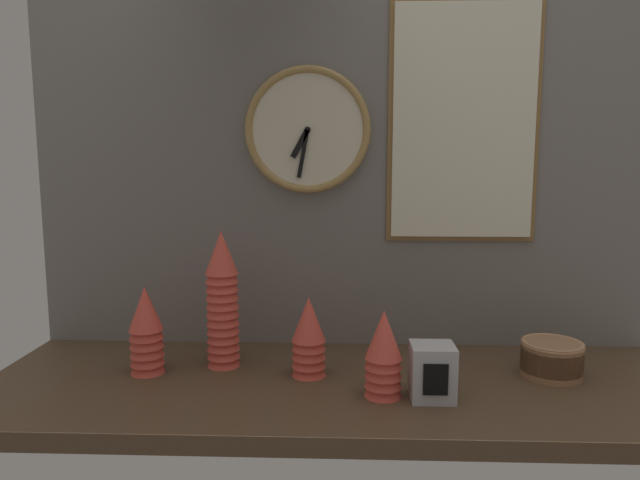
{
  "coord_description": "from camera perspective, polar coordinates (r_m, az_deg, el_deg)",
  "views": [
    {
      "loc": [
        0.0,
        -1.24,
        0.49
      ],
      "look_at": [
        -0.05,
        0.04,
        0.31
      ],
      "focal_mm": 32.0,
      "sensor_mm": 36.0,
      "label": 1
    }
  ],
  "objects": [
    {
      "name": "cup_stack_center",
      "position": [
        1.32,
        -1.19,
        -9.61
      ],
      "size": [
        0.08,
        0.08,
        0.19
      ],
      "color": "#DB4C3D",
      "rests_on": "ground_plane"
    },
    {
      "name": "cup_stack_center_left",
      "position": [
        1.38,
        -9.78,
        -5.85
      ],
      "size": [
        0.08,
        0.08,
        0.33
      ],
      "color": "#DB4C3D",
      "rests_on": "ground_plane"
    },
    {
      "name": "wall_clock",
      "position": [
        1.48,
        -1.3,
        10.93
      ],
      "size": [
        0.32,
        0.03,
        0.32
      ],
      "color": "beige"
    },
    {
      "name": "ground_plane",
      "position": [
        1.34,
        1.99,
        -14.47
      ],
      "size": [
        1.6,
        0.56,
        0.04
      ],
      "primitive_type": "cube",
      "color": "#4C3826"
    },
    {
      "name": "cup_stack_left",
      "position": [
        1.39,
        -17.03,
        -8.59
      ],
      "size": [
        0.08,
        0.08,
        0.21
      ],
      "color": "#DB4C3D",
      "rests_on": "ground_plane"
    },
    {
      "name": "menu_board",
      "position": [
        1.51,
        14.12,
        11.37
      ],
      "size": [
        0.38,
        0.01,
        0.61
      ],
      "color": "olive"
    },
    {
      "name": "bowl_stack_far_right",
      "position": [
        1.43,
        22.11,
        -10.85
      ],
      "size": [
        0.14,
        0.14,
        0.08
      ],
      "color": "#996B47",
      "rests_on": "ground_plane"
    },
    {
      "name": "cup_stack_center_right",
      "position": [
        1.22,
        6.3,
        -11.21
      ],
      "size": [
        0.08,
        0.08,
        0.19
      ],
      "color": "#DB4C3D",
      "rests_on": "ground_plane"
    },
    {
      "name": "wall_tiled_back",
      "position": [
        1.5,
        2.12,
        9.27
      ],
      "size": [
        1.6,
        0.03,
        1.05
      ],
      "color": "slate",
      "rests_on": "ground_plane"
    },
    {
      "name": "napkin_dispenser",
      "position": [
        1.23,
        11.11,
        -12.81
      ],
      "size": [
        0.09,
        0.09,
        0.11
      ],
      "color": "#B7B7BC",
      "rests_on": "ground_plane"
    }
  ]
}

